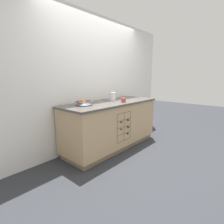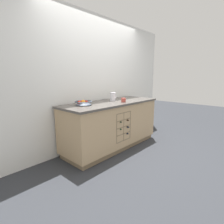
# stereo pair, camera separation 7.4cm
# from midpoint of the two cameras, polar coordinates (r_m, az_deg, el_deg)

# --- Properties ---
(ground_plane) EXTENTS (14.00, 14.00, 0.00)m
(ground_plane) POSITION_cam_midpoint_polar(r_m,az_deg,el_deg) (3.59, 0.60, -11.13)
(ground_plane) COLOR #2D3035
(back_wall) EXTENTS (4.44, 0.06, 2.55)m
(back_wall) POSITION_cam_midpoint_polar(r_m,az_deg,el_deg) (3.61, -4.38, 9.78)
(back_wall) COLOR white
(back_wall) RESTS_ON ground_plane
(kitchen_island) EXTENTS (2.08, 0.75, 0.91)m
(kitchen_island) POSITION_cam_midpoint_polar(r_m,az_deg,el_deg) (3.44, 0.64, -4.05)
(kitchen_island) COLOR #8B7354
(kitchen_island) RESTS_ON ground_plane
(fruit_bowl) EXTENTS (0.30, 0.30, 0.09)m
(fruit_bowl) POSITION_cam_midpoint_polar(r_m,az_deg,el_deg) (2.98, -8.67, 3.07)
(fruit_bowl) COLOR #4C5666
(fruit_bowl) RESTS_ON kitchen_island
(white_pitcher) EXTENTS (0.18, 0.12, 0.17)m
(white_pitcher) POSITION_cam_midpoint_polar(r_m,az_deg,el_deg) (3.47, 0.87, 5.13)
(white_pitcher) COLOR white
(white_pitcher) RESTS_ON kitchen_island
(ceramic_mug) EXTENTS (0.12, 0.09, 0.08)m
(ceramic_mug) POSITION_cam_midpoint_polar(r_m,az_deg,el_deg) (3.31, 4.42, 3.91)
(ceramic_mug) COLOR #B7473D
(ceramic_mug) RESTS_ON kitchen_island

